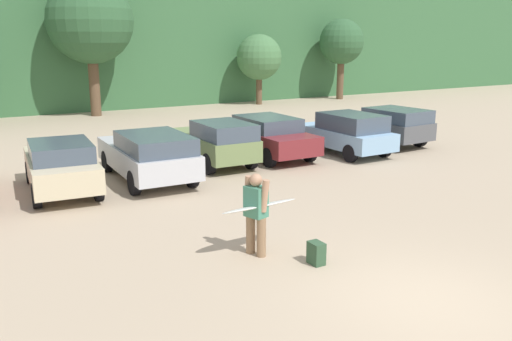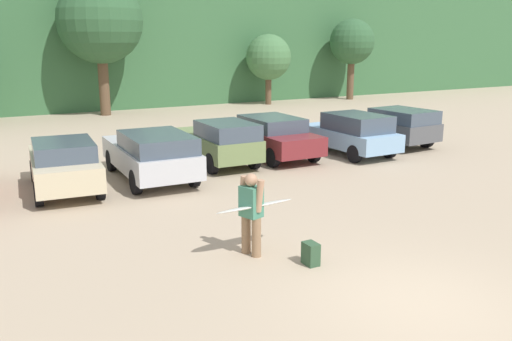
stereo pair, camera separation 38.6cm
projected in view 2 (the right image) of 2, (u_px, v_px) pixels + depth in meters
ground_plane at (419, 303)px, 9.10m from camera, size 120.00×120.00×0.00m
hillside_ridge at (58, 43)px, 36.71m from camera, size 108.00×12.00×8.05m
tree_right at (100, 21)px, 30.26m from camera, size 4.76×4.76×7.68m
tree_center at (269, 58)px, 35.99m from camera, size 3.01×3.01×4.64m
tree_far_right at (352, 42)px, 38.80m from camera, size 3.20×3.20×5.73m
parked_car_champagne at (64, 164)px, 15.69m from camera, size 2.12×4.38×1.50m
parked_car_silver at (151, 153)px, 16.85m from camera, size 2.09×4.82×1.57m
parked_car_olive_green at (220, 141)px, 18.90m from camera, size 1.83×4.08×1.59m
parked_car_maroon at (273, 136)px, 20.20m from camera, size 1.94×4.42×1.50m
parked_car_sky_blue at (352, 133)px, 20.64m from camera, size 1.90×4.13×1.58m
parked_car_dark_gray at (390, 125)px, 22.48m from camera, size 2.15×4.49×1.57m
person_adult at (251, 209)px, 10.94m from camera, size 0.43×0.69×1.72m
surfboard_white at (255, 206)px, 11.02m from camera, size 1.84×0.64×0.21m
backpack_dropped at (311, 254)px, 10.61m from camera, size 0.24×0.34×0.45m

